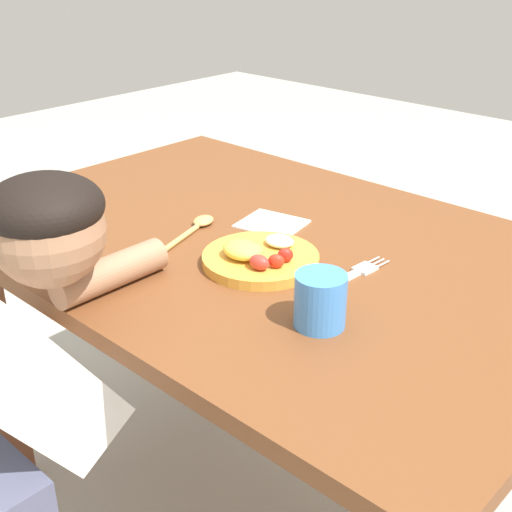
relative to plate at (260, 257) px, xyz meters
The scene contains 7 objects.
dining_table 0.18m from the plate, 128.91° to the left, with size 1.23×0.83×0.73m.
plate is the anchor object (origin of this frame).
fork 0.16m from the plate, 21.89° to the left, with size 0.03×0.21×0.01m.
spoon 0.20m from the plate, behind, with size 0.08×0.19×0.02m.
drinking_cup 0.22m from the plate, 23.52° to the right, with size 0.08×0.08×0.08m, color #408AE3.
person 0.50m from the plate, 105.69° to the right, with size 0.22×0.44×0.95m.
napkin 0.18m from the plate, 124.96° to the left, with size 0.12×0.11×0.00m, color white.
Camera 1 is at (0.80, -0.88, 1.27)m, focal length 47.81 mm.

